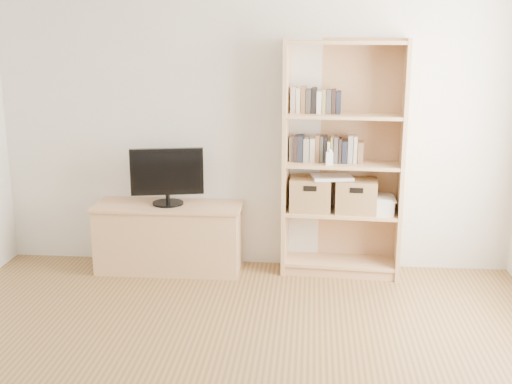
# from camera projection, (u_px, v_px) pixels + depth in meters

# --- Properties ---
(back_wall) EXTENTS (4.50, 0.02, 2.60)m
(back_wall) POSITION_uv_depth(u_px,v_px,m) (254.00, 121.00, 5.56)
(back_wall) COLOR silver
(back_wall) RESTS_ON floor
(tv_stand) EXTENTS (1.25, 0.47, 0.57)m
(tv_stand) POSITION_uv_depth(u_px,v_px,m) (169.00, 238.00, 5.64)
(tv_stand) COLOR tan
(tv_stand) RESTS_ON floor
(bookshelf) EXTENTS (1.02, 0.42, 2.00)m
(bookshelf) POSITION_uv_depth(u_px,v_px,m) (343.00, 160.00, 5.39)
(bookshelf) COLOR tan
(bookshelf) RESTS_ON floor
(television) EXTENTS (0.62, 0.18, 0.49)m
(television) POSITION_uv_depth(u_px,v_px,m) (167.00, 177.00, 5.51)
(television) COLOR black
(television) RESTS_ON tv_stand
(books_row_mid) EXTENTS (0.81, 0.18, 0.22)m
(books_row_mid) POSITION_uv_depth(u_px,v_px,m) (344.00, 150.00, 5.39)
(books_row_mid) COLOR #4F4744
(books_row_mid) RESTS_ON bookshelf
(books_row_upper) EXTENTS (0.42, 0.19, 0.21)m
(books_row_upper) POSITION_uv_depth(u_px,v_px,m) (318.00, 100.00, 5.32)
(books_row_upper) COLOR #4F4744
(books_row_upper) RESTS_ON bookshelf
(baby_monitor) EXTENTS (0.06, 0.04, 0.11)m
(baby_monitor) POSITION_uv_depth(u_px,v_px,m) (329.00, 158.00, 5.29)
(baby_monitor) COLOR white
(baby_monitor) RESTS_ON bookshelf
(basket_left) EXTENTS (0.36, 0.30, 0.28)m
(basket_left) POSITION_uv_depth(u_px,v_px,m) (311.00, 194.00, 5.50)
(basket_left) COLOR #926741
(basket_left) RESTS_ON bookshelf
(basket_right) EXTENTS (0.36, 0.31, 0.28)m
(basket_right) POSITION_uv_depth(u_px,v_px,m) (356.00, 196.00, 5.44)
(basket_right) COLOR #926741
(basket_right) RESTS_ON bookshelf
(laptop) EXTENTS (0.37, 0.29, 0.03)m
(laptop) POSITION_uv_depth(u_px,v_px,m) (332.00, 177.00, 5.43)
(laptop) COLOR white
(laptop) RESTS_ON basket_left
(magazine_stack) EXTENTS (0.20, 0.27, 0.12)m
(magazine_stack) POSITION_uv_depth(u_px,v_px,m) (383.00, 206.00, 5.43)
(magazine_stack) COLOR beige
(magazine_stack) RESTS_ON bookshelf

